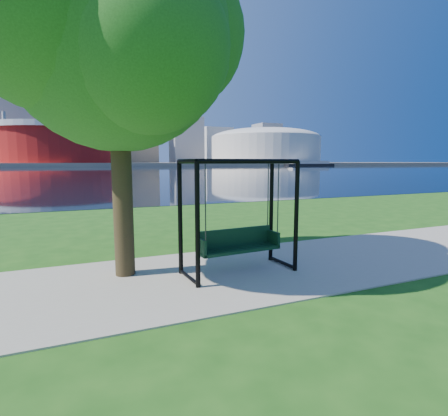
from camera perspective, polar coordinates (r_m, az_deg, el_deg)
ground at (r=8.51m, az=-0.27°, el=-9.60°), size 900.00×900.00×0.00m
path at (r=8.07m, az=1.13°, el=-10.46°), size 120.00×4.00×0.03m
river at (r=109.58m, az=-21.46°, el=5.70°), size 900.00×180.00×0.02m
far_bank at (r=313.52m, az=-22.59°, el=6.68°), size 900.00×228.00×2.00m
stadium at (r=242.88m, az=-24.96°, el=9.60°), size 83.00×83.00×32.00m
arena at (r=279.41m, az=6.77°, el=10.21°), size 84.00×84.00×26.56m
skyline at (r=328.60m, az=-23.69°, el=12.73°), size 392.00×66.00×96.50m
swing at (r=7.81m, az=2.36°, el=-1.79°), size 2.58×1.26×2.57m
park_tree at (r=8.31m, az=-17.64°, el=25.97°), size 6.01×5.43×7.46m
barge at (r=242.16m, az=13.69°, el=7.07°), size 33.99×13.67×3.30m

